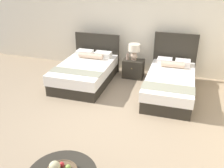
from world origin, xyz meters
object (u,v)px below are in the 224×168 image
Objects in this scene: bed_near_window at (86,72)px; bed_near_corner at (170,82)px; vase at (127,57)px; nightstand at (133,69)px; table_lamp at (134,50)px.

bed_near_corner is at bearing 0.32° from bed_near_window.
vase is (0.98, 0.68, 0.31)m from bed_near_window.
bed_near_corner is at bearing -32.78° from nightstand.
table_lamp is (-1.11, 0.73, 0.51)m from bed_near_corner.
table_lamp is at bearing 19.18° from vase.
bed_near_window is 1.47m from table_lamp.
bed_near_corner is 12.43× the size of vase.
vase is at bearing -160.82° from table_lamp.
bed_near_corner is at bearing -33.51° from table_lamp.
vase is at bearing 34.84° from bed_near_window.
table_lamp is 0.27m from vase.
bed_near_window is 4.57× the size of table_lamp.
bed_near_window reaches higher than vase.
vase is at bearing 152.27° from bed_near_corner.
nightstand is 0.55m from table_lamp.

